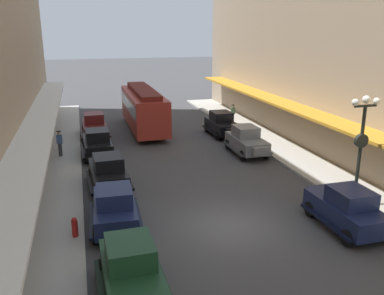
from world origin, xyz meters
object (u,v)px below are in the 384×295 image
(parked_car_0, at_px, (114,206))
(parked_car_7, at_px, (108,171))
(parked_car_6, at_px, (222,123))
(lamp_post_with_clock, at_px, (361,146))
(pedestrian_0, at_px, (233,114))
(parked_car_3, at_px, (247,140))
(parked_car_5, at_px, (346,207))
(parked_car_2, at_px, (132,271))
(streetcar, at_px, (144,108))
(parked_car_4, at_px, (94,125))
(parked_car_1, at_px, (98,142))
(pedestrian_1, at_px, (60,143))
(fire_hydrant, at_px, (75,227))

(parked_car_0, xyz_separation_m, parked_car_7, (0.08, 4.53, 0.00))
(parked_car_6, distance_m, lamp_post_with_clock, 14.56)
(parked_car_7, distance_m, pedestrian_0, 16.42)
(parked_car_3, height_order, parked_car_5, same)
(parked_car_2, bearing_deg, pedestrian_0, 61.70)
(parked_car_5, distance_m, streetcar, 20.08)
(parked_car_4, height_order, streetcar, streetcar)
(parked_car_1, height_order, streetcar, streetcar)
(parked_car_5, bearing_deg, pedestrian_1, 131.97)
(parked_car_1, relative_size, streetcar, 0.45)
(parked_car_3, bearing_deg, parked_car_1, 168.17)
(parked_car_0, height_order, fire_hydrant, parked_car_0)
(parked_car_6, bearing_deg, parked_car_2, -117.18)
(parked_car_6, distance_m, parked_car_7, 12.93)
(parked_car_1, bearing_deg, parked_car_0, -88.95)
(parked_car_1, xyz_separation_m, parked_car_5, (9.55, -13.03, 0.00))
(parked_car_0, xyz_separation_m, pedestrian_1, (-2.56, 10.55, 0.07))
(parked_car_4, height_order, parked_car_7, same)
(pedestrian_0, bearing_deg, parked_car_5, -96.52)
(parked_car_6, bearing_deg, pedestrian_0, 55.18)
(parked_car_2, height_order, parked_car_6, same)
(parked_car_2, distance_m, parked_car_5, 9.54)
(parked_car_1, xyz_separation_m, pedestrian_1, (-2.37, 0.23, 0.07))
(parked_car_3, xyz_separation_m, pedestrian_0, (2.07, 7.99, 0.07))
(parked_car_0, bearing_deg, parked_car_2, -88.92)
(parked_car_2, height_order, pedestrian_0, parked_car_2)
(lamp_post_with_clock, relative_size, pedestrian_0, 3.09)
(streetcar, bearing_deg, parked_car_5, -74.08)
(parked_car_7, bearing_deg, parked_car_6, 43.16)
(parked_car_5, bearing_deg, parked_car_6, 89.49)
(parked_car_3, bearing_deg, parked_car_0, -138.75)
(pedestrian_1, bearing_deg, parked_car_1, -5.53)
(parked_car_3, bearing_deg, parked_car_7, -158.15)
(fire_hydrant, bearing_deg, parked_car_1, 82.48)
(parked_car_0, bearing_deg, lamp_post_with_clock, -4.88)
(parked_car_2, xyz_separation_m, parked_car_6, (9.42, 18.34, 0.00))
(parked_car_5, height_order, streetcar, streetcar)
(parked_car_3, relative_size, lamp_post_with_clock, 0.83)
(parked_car_7, bearing_deg, parked_car_4, 91.29)
(parked_car_3, distance_m, parked_car_4, 11.96)
(parked_car_1, height_order, parked_car_7, same)
(parked_car_0, relative_size, parked_car_7, 1.00)
(fire_hydrant, xyz_separation_m, pedestrian_1, (-0.92, 11.27, 0.45))
(parked_car_2, xyz_separation_m, parked_car_4, (-0.26, 20.35, 0.00))
(parked_car_5, relative_size, parked_car_7, 0.99)
(parked_car_2, height_order, streetcar, streetcar)
(parked_car_6, bearing_deg, streetcar, 150.45)
(parked_car_6, relative_size, pedestrian_1, 2.56)
(lamp_post_with_clock, bearing_deg, pedestrian_0, 88.56)
(lamp_post_with_clock, xyz_separation_m, fire_hydrant, (-12.75, 0.23, -2.42))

